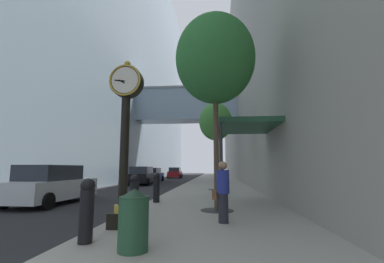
# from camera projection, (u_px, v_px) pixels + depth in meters

# --- Properties ---
(ground_plane) EXTENTS (110.00, 110.00, 0.00)m
(ground_plane) POSITION_uv_depth(u_px,v_px,m) (189.00, 183.00, 27.97)
(ground_plane) COLOR #262628
(ground_plane) RESTS_ON ground
(sidewalk_right) EXTENTS (5.44, 80.00, 0.14)m
(sidewalk_right) POSITION_uv_depth(u_px,v_px,m) (215.00, 181.00, 30.70)
(sidewalk_right) COLOR #9E998E
(sidewalk_right) RESTS_ON ground
(building_block_left) EXTENTS (21.27, 80.00, 38.75)m
(building_block_left) POSITION_uv_depth(u_px,v_px,m) (109.00, 33.00, 34.59)
(building_block_left) COLOR #93A8B7
(building_block_left) RESTS_ON ground
(building_block_right) EXTENTS (9.00, 80.00, 26.09)m
(building_block_right) POSITION_uv_depth(u_px,v_px,m) (273.00, 73.00, 31.85)
(building_block_right) COLOR gray
(building_block_right) RESTS_ON ground
(street_clock) EXTENTS (0.84, 0.55, 4.18)m
(street_clock) POSITION_uv_depth(u_px,v_px,m) (125.00, 133.00, 6.55)
(street_clock) COLOR black
(street_clock) RESTS_ON sidewalk_right
(bollard_nearest) EXTENTS (0.28, 0.28, 1.21)m
(bollard_nearest) POSITION_uv_depth(u_px,v_px,m) (87.00, 209.00, 5.03)
(bollard_nearest) COLOR black
(bollard_nearest) RESTS_ON sidewalk_right
(bollard_second) EXTENTS (0.28, 0.28, 1.21)m
(bollard_second) POSITION_uv_depth(u_px,v_px,m) (135.00, 194.00, 7.99)
(bollard_second) COLOR black
(bollard_second) RESTS_ON sidewalk_right
(bollard_third) EXTENTS (0.28, 0.28, 1.21)m
(bollard_third) POSITION_uv_depth(u_px,v_px,m) (157.00, 187.00, 10.94)
(bollard_third) COLOR black
(bollard_third) RESTS_ON sidewalk_right
(street_tree_near) EXTENTS (2.85, 2.85, 6.97)m
(street_tree_near) POSITION_uv_depth(u_px,v_px,m) (215.00, 59.00, 9.47)
(street_tree_near) COLOR #333335
(street_tree_near) RESTS_ON sidewalk_right
(street_tree_mid_near) EXTENTS (2.25, 2.25, 5.86)m
(street_tree_mid_near) POSITION_uv_depth(u_px,v_px,m) (216.00, 122.00, 17.91)
(street_tree_mid_near) COLOR #333335
(street_tree_mid_near) RESTS_ON sidewalk_right
(trash_bin) EXTENTS (0.53, 0.53, 1.05)m
(trash_bin) POSITION_uv_depth(u_px,v_px,m) (134.00, 219.00, 4.53)
(trash_bin) COLOR #234C33
(trash_bin) RESTS_ON sidewalk_right
(pedestrian_walking) EXTENTS (0.49, 0.39, 1.59)m
(pedestrian_walking) POSITION_uv_depth(u_px,v_px,m) (223.00, 190.00, 6.89)
(pedestrian_walking) COLOR #23232D
(pedestrian_walking) RESTS_ON sidewalk_right
(storefront_awning) EXTENTS (2.40, 3.60, 3.30)m
(storefront_awning) POSITION_uv_depth(u_px,v_px,m) (245.00, 128.00, 11.37)
(storefront_awning) COLOR #235138
(storefront_awning) RESTS_ON sidewalk_right
(car_white_near) EXTENTS (2.15, 4.60, 1.68)m
(car_white_near) POSITION_uv_depth(u_px,v_px,m) (52.00, 185.00, 11.44)
(car_white_near) COLOR silver
(car_white_near) RESTS_ON ground
(car_red_mid) EXTENTS (2.15, 4.15, 1.66)m
(car_red_mid) POSITION_uv_depth(u_px,v_px,m) (175.00, 173.00, 40.89)
(car_red_mid) COLOR #AD191E
(car_red_mid) RESTS_ON ground
(car_black_far) EXTENTS (2.20, 4.70, 1.69)m
(car_black_far) POSITION_uv_depth(u_px,v_px,m) (142.00, 176.00, 24.68)
(car_black_far) COLOR black
(car_black_far) RESTS_ON ground
(car_blue_trailing) EXTENTS (2.04, 4.64, 1.58)m
(car_blue_trailing) POSITION_uv_depth(u_px,v_px,m) (152.00, 175.00, 30.01)
(car_blue_trailing) COLOR navy
(car_blue_trailing) RESTS_ON ground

